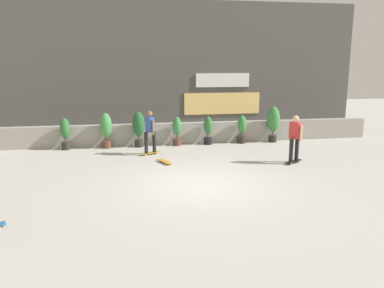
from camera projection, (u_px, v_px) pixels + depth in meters
name	position (u px, v px, depth m)	size (l,w,h in m)	color
ground_plane	(201.00, 185.00, 11.23)	(48.00, 48.00, 0.00)	#B2AFA8
planter_wall	(174.00, 133.00, 16.92)	(18.00, 0.40, 0.90)	gray
building_backdrop	(164.00, 67.00, 20.20)	(20.00, 2.08, 6.50)	#4C4947
potted_plant_0	(65.00, 132.00, 15.67)	(0.41, 0.41, 1.28)	#2D2823
potted_plant_1	(106.00, 128.00, 15.91)	(0.50, 0.50, 1.46)	brown
potted_plant_2	(139.00, 127.00, 16.14)	(0.51, 0.51, 1.49)	#2D2823
potted_plant_3	(177.00, 130.00, 16.46)	(0.38, 0.38, 1.23)	brown
potted_plant_4	(208.00, 130.00, 16.69)	(0.37, 0.37, 1.21)	black
potted_plant_5	(242.00, 128.00, 16.95)	(0.38, 0.38, 1.23)	#2D2823
potted_plant_6	(273.00, 121.00, 17.14)	(0.56, 0.56, 1.59)	#2D2823
skater_mid_plaza	(295.00, 137.00, 13.47)	(0.78, 0.61, 1.70)	black
skater_far_right	(150.00, 131.00, 14.74)	(0.81, 0.53, 1.70)	#BF8C26
skateboard_near_camera	(165.00, 161.00, 13.65)	(0.50, 0.81, 0.08)	#BF8C26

